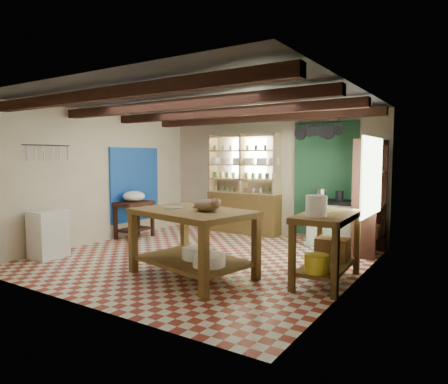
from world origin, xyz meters
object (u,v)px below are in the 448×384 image
Objects in this scene: work_table at (193,243)px; cat at (207,205)px; white_cabinet at (48,234)px; right_counter at (327,248)px; stove at (333,223)px; prep_table at (134,220)px.

cat is (0.25, -0.00, 0.56)m from work_table.
right_counter is at bearing 14.95° from white_cabinet.
cat is at bearing 11.31° from work_table.
cat reaches higher than white_cabinet.
cat is at bearing -107.01° from stove.
work_table is at bearing -178.69° from cat.
work_table is 4.38× the size of cat.
prep_table is 2.00× the size of cat.
stove is at bearing 102.79° from right_counter.
right_counter is at bearing 35.32° from work_table.
work_table reaches higher than stove.
work_table is at bearing 9.51° from white_cabinet.
stove is 3.22m from cat.
prep_table is at bearing -159.46° from stove.
right_counter reaches higher than white_cabinet.
work_table is 0.62m from cat.
prep_table is at bearing 154.73° from cat.
cat is at bearing 8.61° from white_cabinet.
right_counter is (0.64, -2.30, 0.04)m from stove.
prep_table is at bearing 88.81° from white_cabinet.
cat is (-0.81, -3.05, 0.60)m from stove.
cat is (2.93, -1.49, 0.65)m from prep_table.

